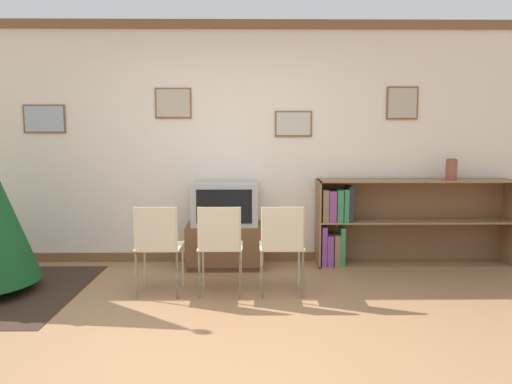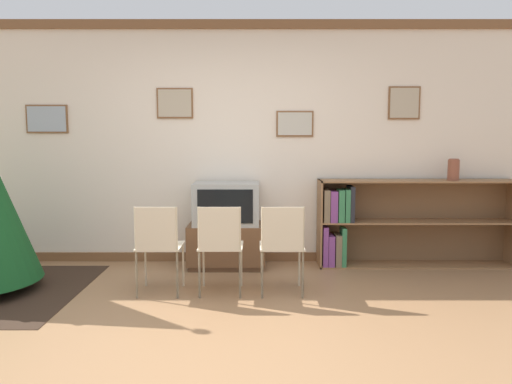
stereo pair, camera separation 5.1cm
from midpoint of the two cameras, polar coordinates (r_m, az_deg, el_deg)
The scene contains 9 objects.
ground_plane at distance 3.75m, azimuth -4.43°, elevation -16.10°, with size 24.00×24.00×0.00m, color #936B47.
wall_back at distance 5.68m, azimuth -2.85°, elevation 5.60°, with size 9.06×0.11×2.70m.
tv_console at distance 5.50m, azimuth -3.15°, elevation -6.12°, with size 0.83×0.48×0.48m.
television at distance 5.42m, azimuth -3.18°, elevation -1.32°, with size 0.71×0.47×0.46m.
folding_chair_left at distance 4.57m, azimuth -10.84°, elevation -5.83°, with size 0.40×0.40×0.82m.
folding_chair_center at distance 4.50m, azimuth -3.84°, elevation -5.92°, with size 0.40×0.40×0.82m.
folding_chair_right at distance 4.50m, azimuth 3.27°, elevation -5.92°, with size 0.40×0.40×0.82m.
bookshelf at distance 5.72m, azimuth 14.70°, elevation -3.48°, with size 2.16×0.36×0.95m.
vase at distance 5.84m, azimuth 21.82°, elevation 2.43°, with size 0.12×0.12×0.24m.
Camera 2 is at (0.30, -3.45, 1.44)m, focal length 35.00 mm.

